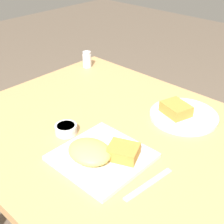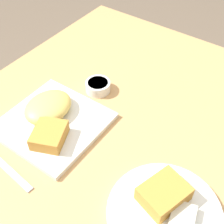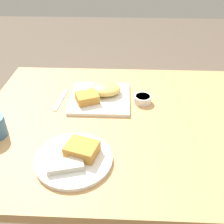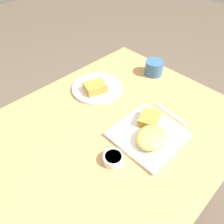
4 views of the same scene
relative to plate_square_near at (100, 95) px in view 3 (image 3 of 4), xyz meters
name	(u,v)px [view 3 (image 3 of 4)]	position (x,y,z in m)	size (l,w,h in m)	color
ground_plane	(116,221)	(-0.08, 0.14, -0.72)	(8.00, 8.00, 0.00)	brown
dining_table	(117,133)	(-0.08, 0.14, -0.10)	(1.09, 0.88, 0.70)	tan
plate_square_near	(100,95)	(0.00, 0.00, 0.00)	(0.25, 0.25, 0.06)	white
plate_oval_far	(75,157)	(0.05, 0.38, -0.01)	(0.25, 0.25, 0.05)	white
sauce_ramekin	(143,99)	(-0.18, 0.02, 0.00)	(0.07, 0.07, 0.03)	white
butter_knife	(61,99)	(0.17, 0.02, -0.02)	(0.03, 0.18, 0.00)	silver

